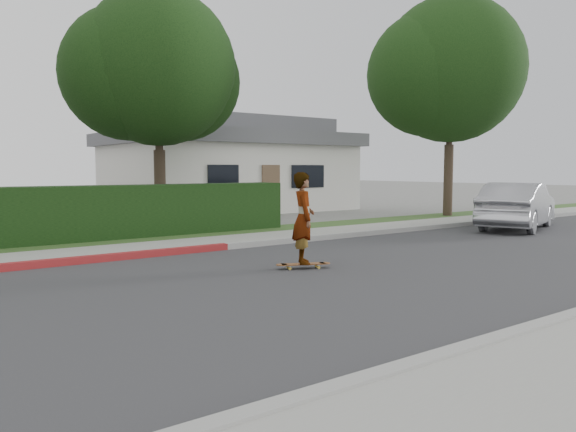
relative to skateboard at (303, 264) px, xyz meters
name	(u,v)px	position (x,y,z in m)	size (l,w,h in m)	color
ground	(296,283)	(-0.90, -0.94, -0.09)	(120.00, 120.00, 0.00)	slate
road	(296,282)	(-0.90, -0.94, -0.09)	(60.00, 8.00, 0.01)	#2D2D30
curb_near	(517,335)	(-0.90, -5.04, -0.02)	(60.00, 0.20, 0.15)	#9E9E99
curb_far	(188,250)	(-0.90, 3.16, -0.02)	(60.00, 0.20, 0.15)	#9E9E99
sidewalk_far	(171,247)	(-0.90, 4.06, -0.03)	(60.00, 1.60, 0.12)	gray
planting_strip	(145,240)	(-0.90, 5.66, -0.04)	(60.00, 1.60, 0.10)	#2D4C1E
hedge	(16,218)	(-3.90, 6.26, 0.66)	(15.00, 1.00, 1.50)	black
tree_center	(155,73)	(0.59, 8.24, 4.81)	(5.66, 4.84, 7.44)	#33261C
tree_right	(447,74)	(11.59, 5.74, 5.53)	(6.32, 5.60, 8.56)	#33261C
house	(227,165)	(7.10, 15.05, 2.00)	(10.60, 8.60, 4.30)	beige
skateboard	(303,264)	(0.00, 0.00, 0.00)	(1.06, 0.63, 0.10)	gold
skateboarder	(303,218)	(0.00, 0.00, 0.90)	(0.64, 0.42, 1.77)	white
car_silver	(517,206)	(9.98, 1.59, 0.66)	(1.59, 4.55, 1.50)	#B5B6BD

